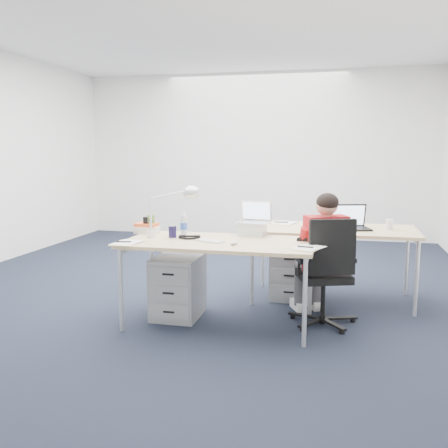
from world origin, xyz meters
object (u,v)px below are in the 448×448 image
object	(u,v)px
desk_far	(333,233)
drawer_pedestal_far	(292,270)
desk_near	(219,246)
wireless_keyboard	(210,241)
cordless_phone	(146,225)
office_chair	(324,295)
bear_figurine	(151,224)
headphones	(190,237)
water_bottle	(184,224)
drawer_pedestal_near	(178,286)
far_cup	(389,225)
seated_person	(319,257)
sunglasses	(302,240)
desk_lamp	(166,211)
book_stack	(147,228)
silver_laptop	(253,219)
can_koozie	(173,231)
computer_mouse	(234,243)
dark_laptop	(352,217)

from	to	relation	value
desk_far	drawer_pedestal_far	distance (m)	0.57
desk_near	wireless_keyboard	bearing A→B (deg)	-148.60
cordless_phone	desk_near	bearing A→B (deg)	-30.79
wireless_keyboard	desk_near	bearing A→B (deg)	53.73
office_chair	bear_figurine	bearing A→B (deg)	158.00
headphones	water_bottle	distance (m)	0.22
water_bottle	office_chair	bearing A→B (deg)	-1.55
drawer_pedestal_near	far_cup	bearing A→B (deg)	24.28
wireless_keyboard	water_bottle	bearing A→B (deg)	162.14
seated_person	bear_figurine	size ratio (longest dim) A/B	6.56
water_bottle	sunglasses	bearing A→B (deg)	-4.41
desk_far	desk_lamp	distance (m)	1.70
desk_far	seated_person	xyz separation A→B (m)	(-0.10, -0.61, -0.12)
far_cup	book_stack	bearing A→B (deg)	-161.96
desk_near	seated_person	distance (m)	0.90
bear_figurine	cordless_phone	xyz separation A→B (m)	(-0.04, -0.05, -0.01)
drawer_pedestal_near	wireless_keyboard	world-z (taller)	wireless_keyboard
desk_near	desk_lamp	bearing A→B (deg)	174.83
desk_far	seated_person	distance (m)	0.63
silver_laptop	headphones	distance (m)	0.60
book_stack	water_bottle	bearing A→B (deg)	-3.81
bear_figurine	wireless_keyboard	bearing A→B (deg)	-20.02
can_koozie	office_chair	bearing A→B (deg)	4.76
drawer_pedestal_far	wireless_keyboard	size ratio (longest dim) A/B	2.20
seated_person	far_cup	size ratio (longest dim) A/B	11.20
water_bottle	wireless_keyboard	bearing A→B (deg)	-40.19
computer_mouse	headphones	bearing A→B (deg)	172.99
computer_mouse	sunglasses	bearing A→B (deg)	44.54
wireless_keyboard	desk_lamp	size ratio (longest dim) A/B	0.52
desk_lamp	sunglasses	bearing A→B (deg)	20.95
sunglasses	office_chair	bearing A→B (deg)	24.01
sunglasses	far_cup	world-z (taller)	far_cup
desk_near	can_koozie	bearing A→B (deg)	170.06
office_chair	book_stack	bearing A→B (deg)	158.53
wireless_keyboard	computer_mouse	world-z (taller)	computer_mouse
water_bottle	dark_laptop	bearing A→B (deg)	24.07
office_chair	cordless_phone	distance (m)	1.72
desk_far	desk_lamp	xyz separation A→B (m)	(-1.41, -0.91, 0.29)
bear_figurine	sunglasses	world-z (taller)	bear_figurine
office_chair	cordless_phone	xyz separation A→B (m)	(-1.63, 0.03, 0.54)
dark_laptop	sunglasses	bearing A→B (deg)	-134.60
seated_person	book_stack	bearing A→B (deg)	157.84
headphones	book_stack	distance (m)	0.51
dark_laptop	seated_person	bearing A→B (deg)	-132.24
desk_near	computer_mouse	distance (m)	0.22
desk_far	dark_laptop	bearing A→B (deg)	-20.84
desk_far	office_chair	size ratio (longest dim) A/B	1.70
desk_near	sunglasses	world-z (taller)	sunglasses
office_chair	headphones	size ratio (longest dim) A/B	4.92
drawer_pedestal_far	seated_person	bearing A→B (deg)	-64.39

